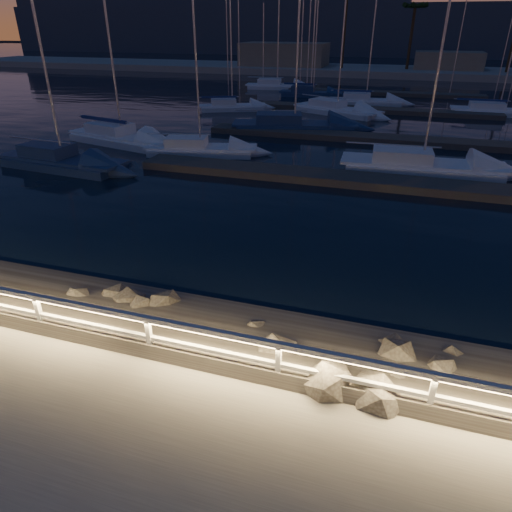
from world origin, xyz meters
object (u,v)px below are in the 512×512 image
object	(u,v)px
sailboat_c	(418,164)
sailboat_f	(120,136)
sailboat_k	(335,109)
sailboat_g	(291,125)
sailboat_i	(309,93)
sailboat_b	(198,148)
sailboat_a	(60,160)
sailboat_e	(231,106)
sailboat_l	(496,110)
guard_rail	(230,344)
sailboat_n	(276,85)
sailboat_j	(364,100)

from	to	relation	value
sailboat_c	sailboat_f	size ratio (longest dim) A/B	1.04
sailboat_c	sailboat_k	xyz separation A→B (m)	(-7.20, 16.90, -0.01)
sailboat_f	sailboat_g	xyz separation A→B (m)	(10.28, 7.47, 0.01)
sailboat_c	sailboat_i	distance (m)	29.41
sailboat_i	sailboat_b	bearing A→B (deg)	-95.69
sailboat_a	sailboat_b	xyz separation A→B (m)	(6.25, 5.13, -0.06)
sailboat_b	sailboat_c	distance (m)	13.17
sailboat_f	sailboat_g	world-z (taller)	sailboat_g
sailboat_e	sailboat_l	xyz separation A→B (m)	(23.61, 4.98, 0.00)
guard_rail	sailboat_l	distance (m)	41.20
sailboat_b	sailboat_k	bearing A→B (deg)	57.18
sailboat_n	guard_rail	bearing A→B (deg)	-83.36
sailboat_i	sailboat_n	size ratio (longest dim) A/B	0.89
guard_rail	sailboat_i	world-z (taller)	sailboat_i
sailboat_l	sailboat_c	bearing A→B (deg)	-108.01
sailboat_b	sailboat_j	size ratio (longest dim) A/B	0.94
guard_rail	sailboat_f	size ratio (longest dim) A/B	3.09
sailboat_a	sailboat_i	size ratio (longest dim) A/B	1.13
sailboat_i	sailboat_k	xyz separation A→B (m)	(4.49, -10.09, 0.01)
sailboat_c	sailboat_i	size ratio (longest dim) A/B	1.26
sailboat_g	sailboat_k	xyz separation A→B (m)	(2.03, 8.48, -0.04)
sailboat_a	sailboat_b	distance (m)	8.08
sailboat_b	sailboat_i	distance (m)	27.20
sailboat_e	sailboat_g	world-z (taller)	sailboat_g
guard_rail	sailboat_n	xyz separation A→B (m)	(-13.15, 51.31, -0.93)
sailboat_j	sailboat_k	xyz separation A→B (m)	(-1.97, -6.09, 0.01)
sailboat_a	sailboat_l	bearing A→B (deg)	49.81
guard_rail	sailboat_b	size ratio (longest dim) A/B	3.73
sailboat_k	sailboat_c	bearing A→B (deg)	-41.99
sailboat_g	sailboat_b	bearing A→B (deg)	-128.59
sailboat_a	sailboat_i	distance (m)	33.20
guard_rail	sailboat_k	world-z (taller)	sailboat_k
sailboat_f	sailboat_k	distance (m)	20.15
guard_rail	sailboat_n	bearing A→B (deg)	104.38
sailboat_b	sailboat_j	bearing A→B (deg)	57.53
sailboat_b	sailboat_i	size ratio (longest dim) A/B	1.00
sailboat_c	sailboat_n	size ratio (longest dim) A/B	1.12
guard_rail	sailboat_a	bearing A→B (deg)	138.31
sailboat_b	sailboat_i	bearing A→B (deg)	73.34
sailboat_a	sailboat_g	size ratio (longest dim) A/B	0.84
sailboat_a	sailboat_e	bearing A→B (deg)	88.15
sailboat_b	sailboat_l	distance (m)	28.80
sailboat_g	sailboat_j	size ratio (longest dim) A/B	1.27
sailboat_k	sailboat_l	distance (m)	14.40
sailboat_f	sailboat_c	bearing A→B (deg)	11.06
sailboat_a	sailboat_b	world-z (taller)	sailboat_a
sailboat_c	sailboat_i	world-z (taller)	sailboat_c
sailboat_b	sailboat_l	xyz separation A→B (m)	(19.87, 20.85, 0.00)
sailboat_e	sailboat_f	xyz separation A→B (m)	(-2.60, -14.75, 0.05)
sailboat_k	sailboat_a	bearing A→B (deg)	-93.89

